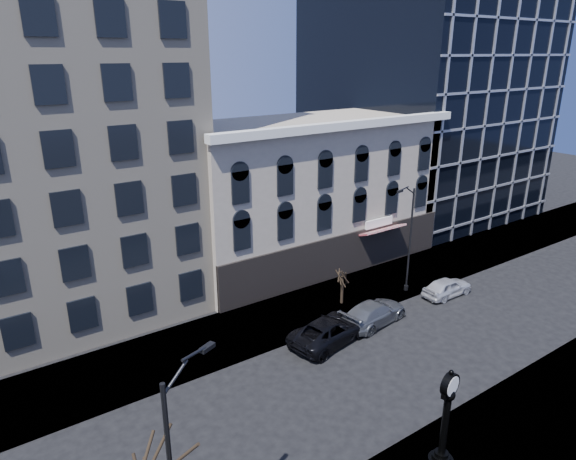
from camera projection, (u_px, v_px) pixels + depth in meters
ground at (301, 403)px, 26.71m from camera, size 160.00×160.00×0.00m
sidewalk_far at (227, 336)px, 32.88m from camera, size 160.00×6.00×0.12m
cream_tower at (43, 17)px, 31.66m from camera, size 15.90×15.40×42.50m
victorian_row at (304, 192)px, 43.53m from camera, size 22.60×11.19×12.50m
glass_office at (425, 84)px, 55.61m from camera, size 20.00×20.15×28.00m
street_clock at (445, 423)px, 21.87m from camera, size 1.10×1.10×4.84m
street_lamp_near at (183, 420)px, 15.31m from camera, size 2.19×1.10×8.95m
street_lamp_far at (408, 212)px, 36.57m from camera, size 2.17×0.66×8.45m
bare_tree_far at (343, 271)px, 36.26m from camera, size 1.95×1.95×3.35m
car_far_a at (329, 331)px, 32.07m from camera, size 6.12×3.62×1.59m
car_far_b at (374, 313)px, 34.30m from camera, size 5.62×2.93×1.56m
car_far_c at (447, 287)px, 38.21m from camera, size 4.19×1.73×1.42m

